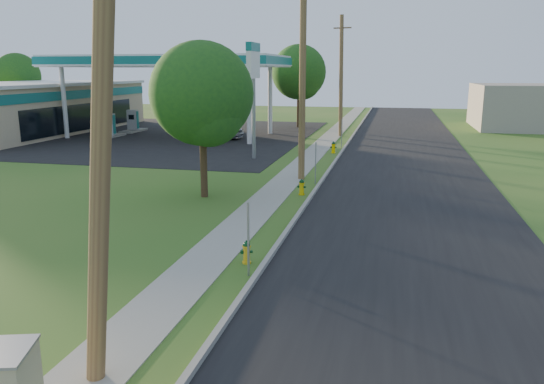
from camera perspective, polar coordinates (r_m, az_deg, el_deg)
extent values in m
plane|color=#255A19|center=(10.66, -10.23, -17.01)|extent=(140.00, 140.00, 0.00)
cube|color=black|center=(19.18, 14.63, -3.42)|extent=(8.00, 120.00, 0.02)
cube|color=gray|center=(19.44, 2.77, -2.59)|extent=(0.15, 120.00, 0.15)
cube|color=gray|center=(19.83, -2.21, -2.45)|extent=(1.50, 120.00, 0.03)
cube|color=black|center=(45.33, -13.02, 5.98)|extent=(26.00, 28.00, 0.02)
cylinder|color=brown|center=(8.66, -17.84, 8.78)|extent=(1.31, 0.32, 9.48)
cylinder|color=brown|center=(25.81, 3.30, 12.11)|extent=(0.32, 0.32, 9.80)
cylinder|color=brown|center=(43.65, 7.44, 12.19)|extent=(0.49, 0.32, 9.50)
cube|color=brown|center=(43.77, 7.59, 17.10)|extent=(1.40, 0.10, 0.12)
cube|color=gray|center=(13.81, -2.57, -5.13)|extent=(0.05, 0.04, 2.00)
cube|color=gray|center=(25.06, 4.71, 3.09)|extent=(0.05, 0.04, 2.00)
cube|color=gray|center=(37.05, 7.51, 6.24)|extent=(0.05, 0.04, 2.00)
cylinder|color=silver|center=(45.01, -21.44, 8.88)|extent=(0.36, 0.36, 5.50)
cylinder|color=silver|center=(50.59, -17.21, 9.55)|extent=(0.36, 0.36, 5.50)
cylinder|color=silver|center=(38.62, -2.48, 9.22)|extent=(0.36, 0.36, 5.50)
cylinder|color=silver|center=(45.00, -0.20, 9.76)|extent=(0.36, 0.36, 5.50)
cube|color=silver|center=(44.18, -11.02, 13.63)|extent=(18.00, 9.00, 0.90)
cube|color=#0F6966|center=(44.18, -11.02, 13.63)|extent=(18.15, 9.15, 0.63)
cube|color=silver|center=(44.18, -11.00, 13.22)|extent=(18.18, 9.18, 0.10)
cube|color=gray|center=(44.74, -17.04, 5.76)|extent=(1.20, 3.20, 0.18)
cube|color=#9EA0A3|center=(44.64, -17.12, 6.98)|extent=(0.90, 0.50, 1.70)
cube|color=#0F6966|center=(44.64, -17.12, 6.98)|extent=(0.94, 0.40, 1.50)
cube|color=black|center=(44.38, -17.31, 7.26)|extent=(0.50, 0.02, 0.40)
cube|color=gray|center=(41.00, -6.01, 5.64)|extent=(1.20, 3.20, 0.18)
cube|color=#9EA0A3|center=(40.89, -6.05, 6.98)|extent=(0.90, 0.50, 1.70)
cube|color=#0F6966|center=(40.89, -6.05, 6.98)|extent=(0.94, 0.40, 1.50)
cube|color=black|center=(40.61, -6.18, 7.29)|extent=(0.50, 0.02, 0.40)
cube|color=gray|center=(48.22, -14.67, 6.39)|extent=(1.20, 3.20, 0.18)
cube|color=#9EA0A3|center=(48.12, -14.74, 7.52)|extent=(0.90, 0.50, 1.70)
cube|color=#0F6966|center=(48.12, -14.74, 7.52)|extent=(0.94, 0.40, 1.50)
cube|color=black|center=(47.87, -14.90, 7.79)|extent=(0.50, 0.02, 0.40)
cube|color=gray|center=(44.77, -4.34, 6.29)|extent=(1.20, 3.20, 0.18)
cube|color=#9EA0A3|center=(44.67, -4.36, 7.52)|extent=(0.90, 0.50, 1.70)
cube|color=#0F6966|center=(44.67, -4.36, 7.52)|extent=(0.94, 0.40, 1.50)
cube|color=black|center=(44.39, -4.47, 7.80)|extent=(0.50, 0.02, 0.40)
cube|color=tan|center=(50.94, -24.45, 8.15)|extent=(10.00, 22.00, 4.00)
cube|color=#0F6966|center=(48.00, -19.75, 9.88)|extent=(0.06, 22.00, 0.70)
cube|color=black|center=(48.11, -19.57, 7.62)|extent=(0.06, 16.06, 2.20)
cube|color=silver|center=(50.85, -24.67, 10.52)|extent=(10.40, 22.40, 0.25)
cylinder|color=gray|center=(32.15, -1.98, 8.01)|extent=(0.24, 0.24, 5.00)
cube|color=silver|center=(32.03, -2.03, 13.90)|extent=(0.30, 2.00, 2.00)
cube|color=#0F6966|center=(32.05, -2.04, 15.33)|extent=(0.34, 2.04, 0.50)
cylinder|color=#3C2717|center=(22.54, -7.38, 3.64)|extent=(0.30, 0.30, 3.34)
sphere|color=#1E4C1A|center=(22.26, -7.59, 10.45)|extent=(4.28, 4.28, 4.28)
sphere|color=#1E4C1A|center=(21.88, -6.82, 8.67)|extent=(2.94, 2.94, 2.94)
cylinder|color=#3C2717|center=(50.13, 2.86, 9.18)|extent=(0.30, 0.30, 3.92)
sphere|color=#1E4C1A|center=(50.02, 2.91, 12.77)|extent=(5.02, 5.02, 5.02)
sphere|color=#1E4C1A|center=(49.66, 3.30, 11.86)|extent=(3.45, 3.45, 3.45)
cylinder|color=#3C2717|center=(61.35, -25.45, 8.50)|extent=(0.30, 0.30, 3.60)
sphere|color=#1E4C1A|center=(61.25, -25.72, 11.18)|extent=(4.61, 4.61, 4.61)
sphere|color=#1E4C1A|center=(60.78, -25.53, 10.51)|extent=(3.17, 3.17, 3.17)
cylinder|color=gold|center=(15.01, -2.74, -7.56)|extent=(0.25, 0.25, 0.05)
cylinder|color=gold|center=(14.93, -2.75, -6.69)|extent=(0.20, 0.20, 0.53)
cylinder|color=gold|center=(14.85, -2.76, -5.85)|extent=(0.25, 0.25, 0.04)
sphere|color=#093B19|center=(14.84, -2.76, -5.72)|extent=(0.20, 0.20, 0.20)
cylinder|color=#093B19|center=(14.80, -2.77, -5.33)|extent=(0.04, 0.04, 0.05)
cylinder|color=#093B19|center=(14.79, -2.74, -6.60)|extent=(0.13, 0.13, 0.10)
cylinder|color=#093B19|center=(14.90, -3.24, -6.45)|extent=(0.11, 0.10, 0.08)
cylinder|color=#093B19|center=(14.91, -2.27, -6.43)|extent=(0.11, 0.10, 0.08)
cylinder|color=#DAB90B|center=(23.03, 3.20, -0.24)|extent=(0.26, 0.26, 0.06)
cylinder|color=#DAB90B|center=(22.97, 3.21, 0.38)|extent=(0.21, 0.21, 0.57)
cylinder|color=#DAB90B|center=(22.92, 3.22, 0.98)|extent=(0.26, 0.26, 0.04)
sphere|color=#093513|center=(22.91, 3.22, 1.07)|extent=(0.22, 0.22, 0.22)
cylinder|color=#093513|center=(22.89, 3.22, 1.35)|extent=(0.05, 0.05, 0.06)
cylinder|color=#093513|center=(22.83, 3.08, 0.50)|extent=(0.13, 0.13, 0.10)
cylinder|color=#093513|center=(23.00, 2.91, 0.60)|extent=(0.11, 0.11, 0.09)
cylinder|color=#093513|center=(22.90, 3.52, 0.53)|extent=(0.11, 0.11, 0.09)
cylinder|color=#FBCD00|center=(34.81, 6.60, 4.22)|extent=(0.29, 0.29, 0.06)
cylinder|color=#FBCD00|center=(34.77, 6.62, 4.68)|extent=(0.23, 0.23, 0.62)
cylinder|color=#FBCD00|center=(34.73, 6.63, 5.12)|extent=(0.29, 0.29, 0.04)
sphere|color=black|center=(34.73, 6.63, 5.19)|extent=(0.24, 0.24, 0.24)
cylinder|color=black|center=(34.71, 6.64, 5.39)|extent=(0.05, 0.05, 0.06)
cylinder|color=black|center=(34.62, 6.65, 4.78)|extent=(0.14, 0.15, 0.11)
cylinder|color=black|center=(34.74, 6.38, 4.82)|extent=(0.12, 0.11, 0.09)
cylinder|color=black|center=(34.78, 6.86, 4.81)|extent=(0.12, 0.11, 0.09)
cube|color=gray|center=(8.42, -26.92, -15.09)|extent=(0.93, 1.07, 0.04)
imported|color=#A8AAAF|center=(42.02, -6.16, 6.74)|extent=(4.63, 2.19, 1.53)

